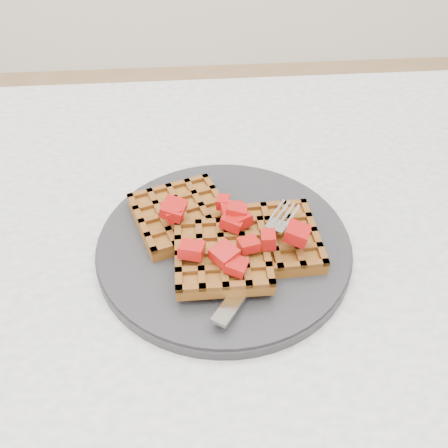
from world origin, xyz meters
TOP-DOWN VIEW (x-y plane):
  - table at (0.00, 0.00)m, footprint 1.20×0.80m
  - plate at (-0.11, -0.00)m, footprint 0.28×0.28m
  - waffles at (-0.11, -0.01)m, footprint 0.21×0.19m
  - strawberry_pile at (-0.11, -0.00)m, footprint 0.15×0.15m
  - fork at (-0.08, -0.04)m, footprint 0.12×0.16m

SIDE VIEW (x-z plane):
  - table at x=0.00m, z-range 0.26..1.01m
  - plate at x=-0.11m, z-range 0.75..0.77m
  - fork at x=-0.08m, z-range 0.77..0.78m
  - waffles at x=-0.11m, z-range 0.76..0.79m
  - strawberry_pile at x=-0.11m, z-range 0.79..0.82m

